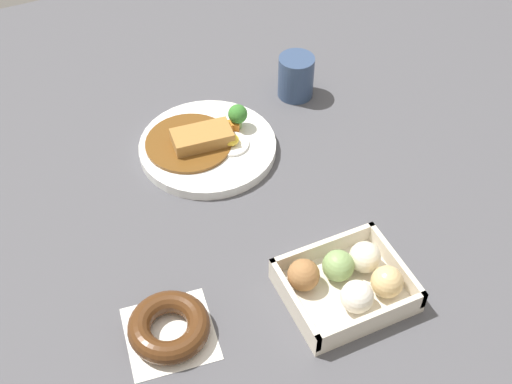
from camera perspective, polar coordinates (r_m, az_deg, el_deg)
The scene contains 5 objects.
ground_plane at distance 1.09m, azimuth 0.16°, elevation -1.66°, with size 1.60×1.60×0.00m, color #4C4C51.
curry_plate at distance 1.18m, azimuth -4.18°, elevation 4.04°, with size 0.24×0.24×0.07m.
donut_box at distance 0.98m, azimuth 7.79°, elevation -7.53°, with size 0.17×0.15×0.06m.
chocolate_ring_donut at distance 0.94m, azimuth -7.39°, elevation -11.31°, with size 0.14×0.14×0.03m.
coffee_mug at distance 1.29m, azimuth 3.41°, elevation 9.76°, with size 0.07×0.07×0.08m, color #33476B.
Camera 1 is at (0.31, 0.66, 0.81)m, focal length 47.11 mm.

